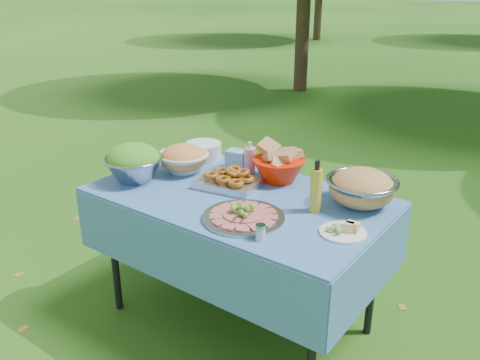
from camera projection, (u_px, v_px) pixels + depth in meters
name	position (u px, v px, depth m)	size (l,w,h in m)	color
ground	(239.00, 319.00, 2.83)	(80.00, 80.00, 0.00)	#103D0B
picnic_table	(239.00, 260.00, 2.69)	(1.46, 0.86, 0.76)	#79A8E9
salad_bowl	(134.00, 162.00, 2.69)	(0.31, 0.31, 0.20)	#9C9DA4
pasta_bowl_white	(183.00, 158.00, 2.82)	(0.28, 0.28, 0.16)	silver
plate_stack	(203.00, 151.00, 3.03)	(0.22, 0.22, 0.10)	silver
wipes_box	(237.00, 160.00, 2.87)	(0.12, 0.09, 0.11)	#83B5D2
sanitizer_bottle	(250.00, 158.00, 2.79)	(0.06, 0.06, 0.18)	pink
bread_bowl	(279.00, 164.00, 2.69)	(0.28, 0.28, 0.19)	#F61C00
pasta_bowl_steel	(362.00, 187.00, 2.40)	(0.34, 0.34, 0.18)	#9C9DA4
fried_tray	(228.00, 180.00, 2.63)	(0.31, 0.22, 0.07)	silver
charcuterie_platter	(243.00, 210.00, 2.28)	(0.38, 0.38, 0.09)	#A5A6AC
oil_bottle	(316.00, 186.00, 2.32)	(0.06, 0.06, 0.25)	gold
cheese_plate	(343.00, 228.00, 2.15)	(0.20, 0.20, 0.06)	silver
shaker	(261.00, 232.00, 2.10)	(0.04, 0.04, 0.07)	silver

